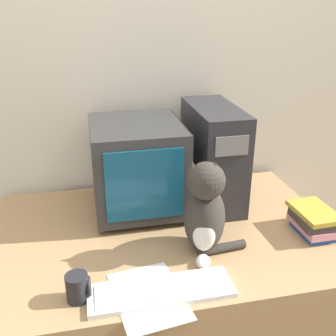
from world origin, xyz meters
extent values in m
cube|color=beige|center=(0.00, 0.99, 1.25)|extent=(7.00, 0.05, 2.50)
cube|color=tan|center=(0.00, 0.46, 0.37)|extent=(1.40, 0.93, 0.75)
cube|color=#333333|center=(-0.08, 0.68, 0.76)|extent=(0.27, 0.25, 0.02)
cube|color=#333333|center=(-0.08, 0.68, 0.96)|extent=(0.38, 0.42, 0.37)
cube|color=navy|center=(-0.08, 0.46, 0.96)|extent=(0.31, 0.01, 0.29)
cube|color=#28282D|center=(0.27, 0.69, 0.97)|extent=(0.20, 0.44, 0.45)
cube|color=slate|center=(0.27, 0.47, 1.10)|extent=(0.14, 0.01, 0.08)
cube|color=silver|center=(-0.09, 0.10, 0.76)|extent=(0.47, 0.14, 0.02)
cube|color=silver|center=(-0.09, 0.10, 0.77)|extent=(0.42, 0.11, 0.00)
ellipsoid|color=#38332D|center=(0.12, 0.31, 0.88)|extent=(0.20, 0.23, 0.26)
ellipsoid|color=white|center=(0.10, 0.24, 0.86)|extent=(0.10, 0.08, 0.14)
sphere|color=#38332D|center=(0.11, 0.28, 1.05)|extent=(0.17, 0.17, 0.14)
cone|color=#38332D|center=(0.06, 0.29, 1.10)|extent=(0.04, 0.04, 0.04)
cone|color=#38332D|center=(0.14, 0.27, 1.10)|extent=(0.04, 0.04, 0.04)
ellipsoid|color=white|center=(0.09, 0.21, 0.77)|extent=(0.07, 0.09, 0.04)
cylinder|color=#38332D|center=(0.18, 0.27, 0.77)|extent=(0.19, 0.05, 0.03)
cube|color=#234793|center=(0.59, 0.31, 0.76)|extent=(0.12, 0.17, 0.02)
cube|color=pink|center=(0.58, 0.32, 0.79)|extent=(0.12, 0.20, 0.03)
cube|color=#383333|center=(0.58, 0.31, 0.82)|extent=(0.15, 0.18, 0.03)
cube|color=gold|center=(0.59, 0.33, 0.84)|extent=(0.15, 0.21, 0.02)
cylinder|color=maroon|center=(-0.26, 0.16, 0.75)|extent=(0.15, 0.01, 0.01)
cube|color=white|center=(-0.13, 0.09, 0.75)|extent=(0.25, 0.32, 0.00)
cylinder|color=#232328|center=(-0.35, 0.13, 0.80)|extent=(0.07, 0.07, 0.09)
torus|color=#232328|center=(-0.31, 0.13, 0.80)|extent=(0.01, 0.06, 0.06)
camera|label=1|loc=(-0.28, -0.89, 1.63)|focal=42.00mm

